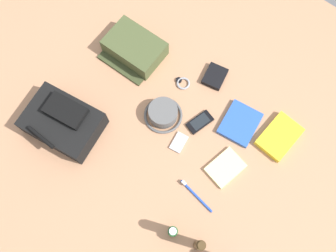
{
  "coord_description": "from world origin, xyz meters",
  "views": [
    {
      "loc": [
        -0.29,
        0.37,
        1.49
      ],
      "look_at": [
        0.0,
        0.0,
        0.04
      ],
      "focal_mm": 38.18,
      "sensor_mm": 36.0,
      "label": 1
    }
  ],
  "objects_px": {
    "cell_phone": "(200,122)",
    "bucket_hat": "(163,113)",
    "travel_guidebook": "(240,123)",
    "media_player": "(179,142)",
    "wallet": "(215,76)",
    "shampoo_bottle": "(173,232)",
    "toiletry_pouch": "(134,49)",
    "paperback_novel": "(279,137)",
    "cologne_bottle": "(199,245)",
    "wristwatch": "(183,83)",
    "toothbrush": "(195,194)",
    "backpack": "(63,122)",
    "notepad": "(225,168)"
  },
  "relations": [
    {
      "from": "backpack",
      "to": "travel_guidebook",
      "type": "bearing_deg",
      "value": -140.85
    },
    {
      "from": "paperback_novel",
      "to": "cell_phone",
      "type": "bearing_deg",
      "value": 27.06
    },
    {
      "from": "paperback_novel",
      "to": "wallet",
      "type": "relative_size",
      "value": 1.79
    },
    {
      "from": "wristwatch",
      "to": "cell_phone",
      "type": "bearing_deg",
      "value": 149.65
    },
    {
      "from": "media_player",
      "to": "wallet",
      "type": "distance_m",
      "value": 0.35
    },
    {
      "from": "bucket_hat",
      "to": "travel_guidebook",
      "type": "height_order",
      "value": "bucket_hat"
    },
    {
      "from": "bucket_hat",
      "to": "backpack",
      "type": "bearing_deg",
      "value": 44.97
    },
    {
      "from": "travel_guidebook",
      "to": "media_player",
      "type": "xyz_separation_m",
      "value": [
        0.16,
        0.23,
        -0.0
      ]
    },
    {
      "from": "travel_guidebook",
      "to": "notepad",
      "type": "distance_m",
      "value": 0.21
    },
    {
      "from": "cologne_bottle",
      "to": "notepad",
      "type": "relative_size",
      "value": 1.16
    },
    {
      "from": "cologne_bottle",
      "to": "toothbrush",
      "type": "relative_size",
      "value": 0.98
    },
    {
      "from": "toothbrush",
      "to": "notepad",
      "type": "xyz_separation_m",
      "value": [
        -0.03,
        -0.17,
        0.0
      ]
    },
    {
      "from": "shampoo_bottle",
      "to": "media_player",
      "type": "relative_size",
      "value": 1.57
    },
    {
      "from": "shampoo_bottle",
      "to": "media_player",
      "type": "xyz_separation_m",
      "value": [
        0.21,
        -0.31,
        -0.06
      ]
    },
    {
      "from": "toiletry_pouch",
      "to": "wallet",
      "type": "distance_m",
      "value": 0.39
    },
    {
      "from": "cell_phone",
      "to": "bucket_hat",
      "type": "bearing_deg",
      "value": 27.16
    },
    {
      "from": "wallet",
      "to": "cologne_bottle",
      "type": "bearing_deg",
      "value": 108.7
    },
    {
      "from": "toiletry_pouch",
      "to": "shampoo_bottle",
      "type": "xyz_separation_m",
      "value": [
        -0.64,
        0.53,
        0.03
      ]
    },
    {
      "from": "toiletry_pouch",
      "to": "cologne_bottle",
      "type": "xyz_separation_m",
      "value": [
        -0.75,
        0.5,
        0.04
      ]
    },
    {
      "from": "wristwatch",
      "to": "notepad",
      "type": "distance_m",
      "value": 0.43
    },
    {
      "from": "bucket_hat",
      "to": "media_player",
      "type": "bearing_deg",
      "value": 157.26
    },
    {
      "from": "shampoo_bottle",
      "to": "wallet",
      "type": "height_order",
      "value": "shampoo_bottle"
    },
    {
      "from": "travel_guidebook",
      "to": "wristwatch",
      "type": "distance_m",
      "value": 0.32
    },
    {
      "from": "media_player",
      "to": "notepad",
      "type": "distance_m",
      "value": 0.22
    },
    {
      "from": "wallet",
      "to": "notepad",
      "type": "height_order",
      "value": "wallet"
    },
    {
      "from": "paperback_novel",
      "to": "cell_phone",
      "type": "height_order",
      "value": "paperback_novel"
    },
    {
      "from": "backpack",
      "to": "wallet",
      "type": "relative_size",
      "value": 3.07
    },
    {
      "from": "bucket_hat",
      "to": "shampoo_bottle",
      "type": "relative_size",
      "value": 1.19
    },
    {
      "from": "cell_phone",
      "to": "wristwatch",
      "type": "distance_m",
      "value": 0.2
    },
    {
      "from": "toothbrush",
      "to": "cologne_bottle",
      "type": "bearing_deg",
      "value": 130.65
    },
    {
      "from": "shampoo_bottle",
      "to": "toiletry_pouch",
      "type": "bearing_deg",
      "value": -39.52
    },
    {
      "from": "media_player",
      "to": "toothbrush",
      "type": "distance_m",
      "value": 0.23
    },
    {
      "from": "bucket_hat",
      "to": "toiletry_pouch",
      "type": "bearing_deg",
      "value": -28.45
    },
    {
      "from": "toiletry_pouch",
      "to": "cell_phone",
      "type": "bearing_deg",
      "value": 168.93
    },
    {
      "from": "paperback_novel",
      "to": "bucket_hat",
      "type": "bearing_deg",
      "value": 27.09
    },
    {
      "from": "travel_guidebook",
      "to": "cell_phone",
      "type": "bearing_deg",
      "value": 36.17
    },
    {
      "from": "shampoo_bottle",
      "to": "notepad",
      "type": "xyz_separation_m",
      "value": [
        -0.01,
        -0.34,
        -0.06
      ]
    },
    {
      "from": "travel_guidebook",
      "to": "toothbrush",
      "type": "relative_size",
      "value": 1.09
    },
    {
      "from": "toiletry_pouch",
      "to": "notepad",
      "type": "relative_size",
      "value": 1.76
    },
    {
      "from": "paperback_novel",
      "to": "toothbrush",
      "type": "height_order",
      "value": "paperback_novel"
    },
    {
      "from": "cologne_bottle",
      "to": "toothbrush",
      "type": "xyz_separation_m",
      "value": [
        0.13,
        -0.15,
        -0.08
      ]
    },
    {
      "from": "travel_guidebook",
      "to": "toothbrush",
      "type": "xyz_separation_m",
      "value": [
        -0.03,
        0.37,
        -0.0
      ]
    },
    {
      "from": "shampoo_bottle",
      "to": "wristwatch",
      "type": "xyz_separation_m",
      "value": [
        0.37,
        -0.54,
        -0.06
      ]
    },
    {
      "from": "backpack",
      "to": "wallet",
      "type": "distance_m",
      "value": 0.7
    },
    {
      "from": "cologne_bottle",
      "to": "travel_guidebook",
      "type": "height_order",
      "value": "cologne_bottle"
    },
    {
      "from": "bucket_hat",
      "to": "toothbrush",
      "type": "bearing_deg",
      "value": 149.15
    },
    {
      "from": "toiletry_pouch",
      "to": "bucket_hat",
      "type": "distance_m",
      "value": 0.34
    },
    {
      "from": "shampoo_bottle",
      "to": "cell_phone",
      "type": "height_order",
      "value": "shampoo_bottle"
    },
    {
      "from": "bucket_hat",
      "to": "media_player",
      "type": "height_order",
      "value": "bucket_hat"
    },
    {
      "from": "cologne_bottle",
      "to": "paperback_novel",
      "type": "bearing_deg",
      "value": -90.84
    }
  ]
}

